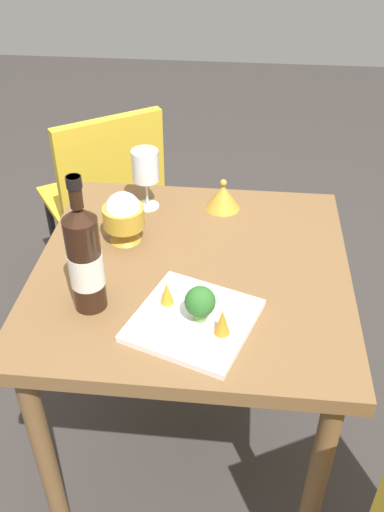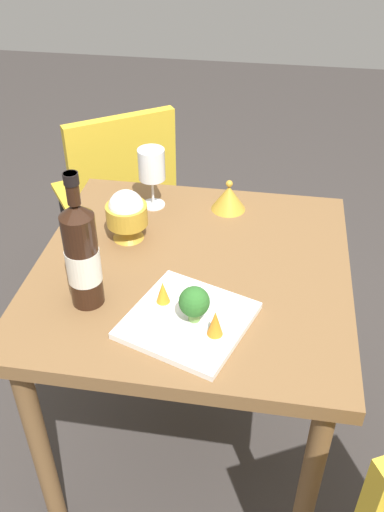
% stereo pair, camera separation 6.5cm
% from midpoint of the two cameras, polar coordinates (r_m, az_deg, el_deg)
% --- Properties ---
extents(ground_plane, '(8.00, 8.00, 0.00)m').
position_cam_midpoint_polar(ground_plane, '(1.95, -1.01, -18.56)').
color(ground_plane, '#383330').
extents(dining_table, '(0.79, 0.79, 0.74)m').
position_cam_midpoint_polar(dining_table, '(1.47, -1.28, -4.15)').
color(dining_table, brown).
rests_on(dining_table, ground_plane).
extents(chair_by_wall, '(0.56, 0.56, 0.85)m').
position_cam_midpoint_polar(chair_by_wall, '(2.17, -9.60, 6.57)').
color(chair_by_wall, gold).
rests_on(chair_by_wall, ground_plane).
extents(wine_bottle, '(0.08, 0.08, 0.33)m').
position_cam_midpoint_polar(wine_bottle, '(1.23, -12.43, -0.32)').
color(wine_bottle, black).
rests_on(wine_bottle, dining_table).
extents(wine_glass, '(0.08, 0.08, 0.18)m').
position_cam_midpoint_polar(wine_glass, '(1.58, -6.00, 9.05)').
color(wine_glass, white).
rests_on(wine_glass, dining_table).
extents(rice_bowl, '(0.11, 0.11, 0.14)m').
position_cam_midpoint_polar(rice_bowl, '(1.47, -8.30, 4.04)').
color(rice_bowl, gold).
rests_on(rice_bowl, dining_table).
extents(rice_bowl_lid, '(0.10, 0.10, 0.09)m').
position_cam_midpoint_polar(rice_bowl_lid, '(1.61, 2.04, 6.11)').
color(rice_bowl_lid, gold).
rests_on(rice_bowl_lid, dining_table).
extents(serving_plate, '(0.32, 0.32, 0.02)m').
position_cam_midpoint_polar(serving_plate, '(1.24, -1.36, -6.65)').
color(serving_plate, white).
rests_on(serving_plate, dining_table).
extents(broccoli_floret, '(0.07, 0.07, 0.09)m').
position_cam_midpoint_polar(broccoli_floret, '(1.19, -0.73, -4.80)').
color(broccoli_floret, '#729E4C').
rests_on(broccoli_floret, serving_plate).
extents(carrot_garnish_left, '(0.03, 0.03, 0.06)m').
position_cam_midpoint_polar(carrot_garnish_left, '(1.18, 1.54, -6.81)').
color(carrot_garnish_left, orange).
rests_on(carrot_garnish_left, serving_plate).
extents(carrot_garnish_right, '(0.03, 0.03, 0.06)m').
position_cam_midpoint_polar(carrot_garnish_right, '(1.25, -4.09, -3.83)').
color(carrot_garnish_right, orange).
rests_on(carrot_garnish_right, serving_plate).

